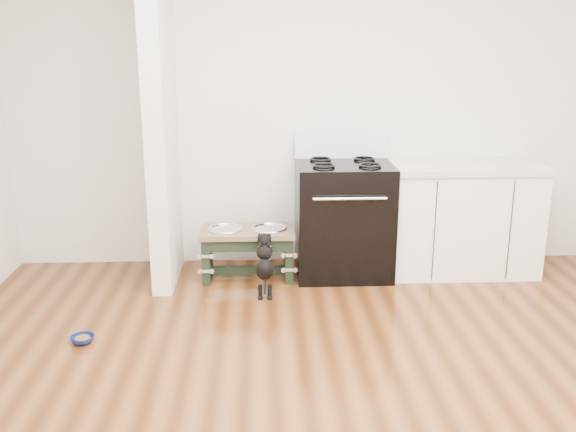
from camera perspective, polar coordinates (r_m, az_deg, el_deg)
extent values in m
plane|color=#46220C|center=(3.44, 5.15, -17.76)|extent=(5.00, 5.00, 0.00)
plane|color=silver|center=(5.39, 2.01, 9.83)|extent=(5.00, 0.00, 5.00)
cube|color=silver|center=(5.03, -11.26, 9.14)|extent=(0.15, 0.80, 2.70)
cube|color=black|center=(5.24, 4.94, -0.29)|extent=(0.76, 0.65, 0.92)
cube|color=black|center=(4.97, 5.37, -1.93)|extent=(0.58, 0.02, 0.50)
cylinder|color=silver|center=(4.84, 5.53, 1.54)|extent=(0.56, 0.02, 0.02)
cube|color=white|center=(5.39, 4.71, 6.35)|extent=(0.76, 0.08, 0.22)
torus|color=black|center=(4.98, 3.20, 4.48)|extent=(0.18, 0.18, 0.02)
torus|color=black|center=(5.03, 7.30, 4.48)|extent=(0.18, 0.18, 0.02)
torus|color=black|center=(5.25, 2.91, 5.06)|extent=(0.18, 0.18, 0.02)
torus|color=black|center=(5.30, 6.80, 5.06)|extent=(0.18, 0.18, 0.02)
cube|color=white|center=(5.49, 15.10, -0.39)|extent=(1.20, 0.60, 0.86)
cube|color=beige|center=(5.38, 15.44, 4.27)|extent=(1.24, 0.64, 0.05)
cube|color=black|center=(5.37, 15.63, -5.06)|extent=(1.20, 0.06, 0.10)
cube|color=black|center=(5.23, -7.18, -3.58)|extent=(0.06, 0.36, 0.37)
cube|color=black|center=(5.21, 0.03, -3.50)|extent=(0.06, 0.36, 0.37)
cube|color=black|center=(5.01, -3.64, -2.66)|extent=(0.59, 0.03, 0.09)
cube|color=black|center=(5.25, -3.56, -4.81)|extent=(0.59, 0.06, 0.06)
cube|color=brown|center=(5.15, -3.62, -1.39)|extent=(0.75, 0.40, 0.04)
cylinder|color=silver|center=(5.15, -5.55, -1.39)|extent=(0.26, 0.26, 0.05)
cylinder|color=silver|center=(5.15, -1.68, -1.35)|extent=(0.26, 0.26, 0.05)
torus|color=silver|center=(5.15, -5.56, -1.13)|extent=(0.29, 0.29, 0.02)
torus|color=silver|center=(5.14, -1.68, -1.08)|extent=(0.29, 0.29, 0.02)
cylinder|color=black|center=(4.82, -2.48, -6.76)|extent=(0.03, 0.03, 0.11)
cylinder|color=black|center=(4.82, -1.63, -6.75)|extent=(0.03, 0.03, 0.11)
sphere|color=black|center=(4.83, -2.48, -7.29)|extent=(0.04, 0.04, 0.04)
sphere|color=black|center=(4.83, -1.62, -7.28)|extent=(0.04, 0.04, 0.04)
ellipsoid|color=black|center=(4.84, -2.08, -4.81)|extent=(0.13, 0.30, 0.27)
sphere|color=black|center=(4.89, -2.10, -3.23)|extent=(0.12, 0.12, 0.12)
sphere|color=black|center=(4.90, -2.11, -2.19)|extent=(0.11, 0.11, 0.11)
sphere|color=black|center=(4.97, -2.52, -1.94)|extent=(0.04, 0.04, 0.04)
sphere|color=black|center=(4.97, -1.72, -1.93)|extent=(0.04, 0.04, 0.04)
cylinder|color=black|center=(4.76, -2.06, -6.28)|extent=(0.02, 0.09, 0.10)
torus|color=#EB4572|center=(4.90, -2.11, -2.70)|extent=(0.10, 0.07, 0.09)
imported|color=navy|center=(4.38, -17.81, -10.40)|extent=(0.16, 0.16, 0.05)
cylinder|color=#4E3816|center=(4.38, -17.81, -10.36)|extent=(0.10, 0.10, 0.02)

